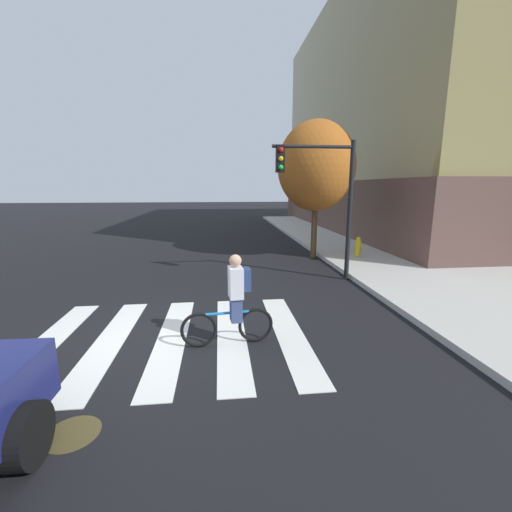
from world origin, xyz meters
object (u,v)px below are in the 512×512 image
(street_tree_near, at_px, (316,166))
(fire_hydrant, at_px, (358,247))
(manhole_cover, at_px, (72,433))
(cyclist, at_px, (234,300))
(traffic_light_near, at_px, (324,187))

(street_tree_near, bearing_deg, fire_hydrant, -20.27)
(manhole_cover, bearing_deg, fire_hydrant, 50.92)
(cyclist, relative_size, traffic_light_near, 0.41)
(manhole_cover, relative_size, traffic_light_near, 0.15)
(fire_hydrant, relative_size, street_tree_near, 0.14)
(manhole_cover, relative_size, cyclist, 0.37)
(cyclist, height_order, traffic_light_near, traffic_light_near)
(manhole_cover, xyz_separation_m, cyclist, (2.02, 2.12, 0.84))
(traffic_light_near, xyz_separation_m, fire_hydrant, (2.36, 2.76, -2.33))
(cyclist, xyz_separation_m, fire_hydrant, (5.23, 6.81, -0.31))
(traffic_light_near, height_order, street_tree_near, street_tree_near)
(street_tree_near, bearing_deg, manhole_cover, -120.45)
(manhole_cover, bearing_deg, traffic_light_near, 51.60)
(cyclist, bearing_deg, traffic_light_near, 54.63)
(fire_hydrant, bearing_deg, cyclist, -127.56)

